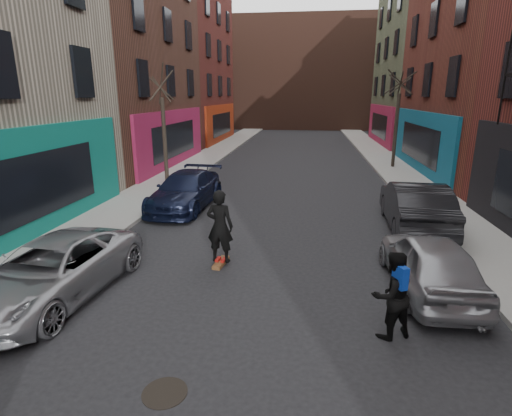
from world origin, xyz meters
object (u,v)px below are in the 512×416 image
(tree_left_far, at_px, (163,116))
(parked_left_far, at_px, (52,270))
(tree_right_far, at_px, (398,110))
(skateboarder, at_px, (220,226))
(pedestrian, at_px, (392,295))
(parked_right_end, at_px, (415,206))
(parked_right_far, at_px, (429,262))
(parked_left_end, at_px, (186,190))
(manhole, at_px, (165,393))
(skateboard, at_px, (221,263))

(tree_left_far, distance_m, parked_left_far, 12.33)
(tree_right_far, xyz_separation_m, skateboarder, (-7.48, -15.67, -2.45))
(tree_left_far, bearing_deg, pedestrian, -54.93)
(tree_right_far, relative_size, parked_right_end, 1.37)
(tree_left_far, distance_m, parked_right_far, 14.74)
(parked_right_far, bearing_deg, parked_right_end, -100.95)
(tree_right_far, height_order, parked_right_end, tree_right_far)
(tree_left_far, xyz_separation_m, pedestrian, (8.78, -12.51, -2.52))
(parked_right_end, distance_m, skateboarder, 7.00)
(parked_left_far, distance_m, parked_left_end, 7.64)
(pedestrian, bearing_deg, manhole, 3.43)
(skateboarder, xyz_separation_m, pedestrian, (3.86, -2.84, -0.22))
(tree_left_far, distance_m, parked_left_end, 5.59)
(tree_left_far, xyz_separation_m, parked_right_end, (10.80, -5.88, -2.56))
(tree_right_far, relative_size, parked_left_far, 1.44)
(manhole, bearing_deg, parked_right_far, 39.45)
(skateboarder, bearing_deg, parked_right_end, -139.44)
(parked_right_far, bearing_deg, skateboard, -10.24)
(parked_left_far, height_order, pedestrian, pedestrian)
(parked_left_end, height_order, pedestrian, pedestrian)
(tree_left_far, xyz_separation_m, tree_right_far, (12.40, 6.00, 0.15))
(parked_left_end, relative_size, manhole, 7.02)
(tree_right_far, bearing_deg, tree_left_far, -154.18)
(skateboarder, bearing_deg, manhole, 99.75)
(tree_right_far, bearing_deg, parked_right_end, -97.67)
(tree_left_far, relative_size, manhole, 9.29)
(tree_left_far, relative_size, parked_right_far, 1.60)
(parked_right_end, bearing_deg, parked_left_far, 36.30)
(parked_right_end, bearing_deg, parked_left_end, -7.42)
(tree_right_far, xyz_separation_m, skateboard, (-7.48, -15.67, -3.48))
(skateboarder, relative_size, pedestrian, 1.16)
(tree_right_far, distance_m, pedestrian, 19.05)
(tree_right_far, xyz_separation_m, parked_right_far, (-2.38, -16.47, -2.84))
(tree_left_far, bearing_deg, parked_right_far, -46.25)
(tree_left_far, height_order, tree_right_far, tree_right_far)
(skateboard, height_order, skateboarder, skateboarder)
(tree_left_far, xyz_separation_m, manhole, (5.10, -14.52, -3.37))
(parked_right_far, distance_m, skateboard, 5.20)
(parked_left_far, xyz_separation_m, skateboarder, (3.32, 2.25, 0.43))
(skateboard, distance_m, pedestrian, 4.86)
(parked_right_far, bearing_deg, pedestrian, 57.34)
(tree_right_far, bearing_deg, skateboard, -115.51)
(skateboard, bearing_deg, pedestrian, -28.64)
(tree_right_far, height_order, parked_right_far, tree_right_far)
(parked_left_far, bearing_deg, parked_right_end, 38.46)
(parked_right_end, bearing_deg, parked_right_far, 83.39)
(parked_left_end, relative_size, skateboarder, 2.50)
(pedestrian, bearing_deg, skateboarder, -61.60)
(parked_right_far, relative_size, manhole, 5.81)
(parked_right_far, height_order, parked_right_end, parked_right_end)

